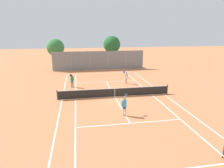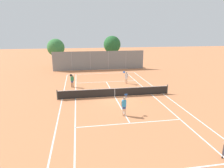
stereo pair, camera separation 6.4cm
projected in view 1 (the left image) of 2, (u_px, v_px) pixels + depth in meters
ground_plane at (115, 97)px, 21.33m from camera, size 120.00×120.00×0.00m
court_line_markings at (115, 97)px, 21.33m from camera, size 11.10×23.90×0.01m
tennis_net at (115, 92)px, 21.20m from camera, size 12.00×0.10×1.07m
player_near_side at (124, 105)px, 16.37m from camera, size 0.68×0.73×1.77m
player_far_left at (72, 80)px, 24.57m from camera, size 0.50×0.86×1.77m
player_far_right at (126, 77)px, 26.26m from camera, size 0.81×0.70×1.77m
loose_tennis_ball_0 at (104, 75)px, 31.11m from camera, size 0.07×0.07×0.07m
loose_tennis_ball_1 at (109, 82)px, 26.94m from camera, size 0.07×0.07×0.07m
loose_tennis_ball_2 at (104, 86)px, 25.34m from camera, size 0.07×0.07×0.07m
loose_tennis_ball_3 at (141, 80)px, 28.09m from camera, size 0.07×0.07×0.07m
loose_tennis_ball_4 at (141, 102)px, 19.61m from camera, size 0.07×0.07×0.07m
loose_tennis_ball_5 at (85, 84)px, 26.04m from camera, size 0.07×0.07×0.07m
back_fence at (99, 61)px, 35.16m from camera, size 16.10×0.08×3.34m
tree_behind_left at (56, 48)px, 36.90m from camera, size 3.19×3.19×5.35m
tree_behind_right at (112, 45)px, 38.10m from camera, size 3.26×3.26×5.83m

